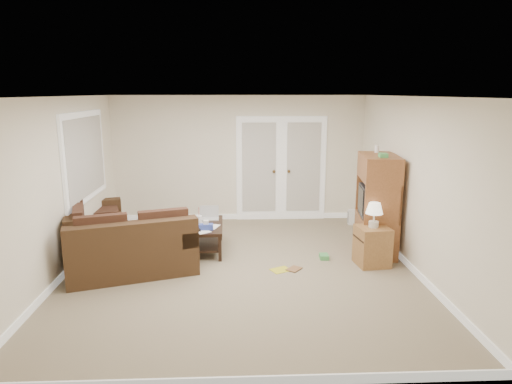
{
  "coord_description": "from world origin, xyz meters",
  "views": [
    {
      "loc": [
        -0.05,
        -6.32,
        2.56
      ],
      "look_at": [
        0.24,
        0.31,
        1.1
      ],
      "focal_mm": 32.0,
      "sensor_mm": 36.0,
      "label": 1
    }
  ],
  "objects_px": {
    "coffee_table": "(206,236)",
    "side_cabinet": "(372,243)",
    "sectional_sofa": "(111,239)",
    "tv_armoire": "(377,204)"
  },
  "relations": [
    {
      "from": "coffee_table",
      "to": "side_cabinet",
      "type": "relative_size",
      "value": 1.15
    },
    {
      "from": "sectional_sofa",
      "to": "side_cabinet",
      "type": "distance_m",
      "value": 4.0
    },
    {
      "from": "coffee_table",
      "to": "side_cabinet",
      "type": "xyz_separation_m",
      "value": [
        2.54,
        -0.77,
        0.1
      ]
    },
    {
      "from": "sectional_sofa",
      "to": "tv_armoire",
      "type": "height_order",
      "value": "tv_armoire"
    },
    {
      "from": "sectional_sofa",
      "to": "coffee_table",
      "type": "height_order",
      "value": "sectional_sofa"
    },
    {
      "from": "side_cabinet",
      "to": "sectional_sofa",
      "type": "bearing_deg",
      "value": 167.54
    },
    {
      "from": "coffee_table",
      "to": "sectional_sofa",
      "type": "bearing_deg",
      "value": -166.63
    },
    {
      "from": "sectional_sofa",
      "to": "coffee_table",
      "type": "distance_m",
      "value": 1.49
    },
    {
      "from": "sectional_sofa",
      "to": "tv_armoire",
      "type": "distance_m",
      "value": 4.23
    },
    {
      "from": "sectional_sofa",
      "to": "tv_armoire",
      "type": "relative_size",
      "value": 1.67
    }
  ]
}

